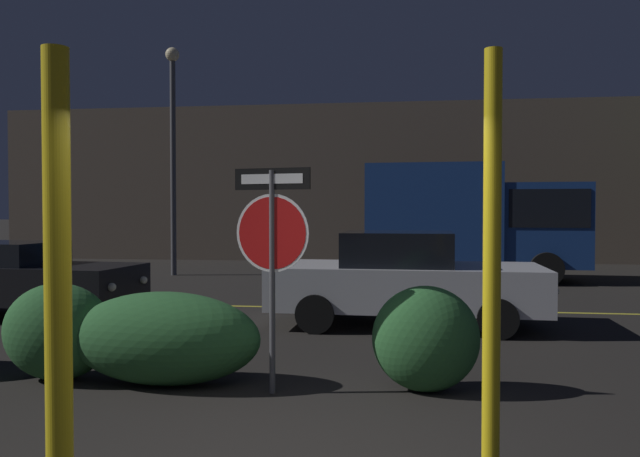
{
  "coord_description": "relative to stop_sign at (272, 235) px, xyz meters",
  "views": [
    {
      "loc": [
        0.76,
        -4.2,
        1.86
      ],
      "look_at": [
        -0.42,
        4.8,
        1.61
      ],
      "focal_mm": 35.0,
      "sensor_mm": 36.0,
      "label": 1
    }
  ],
  "objects": [
    {
      "name": "road_center_stripe",
      "position": [
        0.54,
        5.65,
        -1.62
      ],
      "size": [
        38.61,
        0.12,
        0.01
      ],
      "primitive_type": "cube",
      "color": "gold",
      "rests_on": "ground_plane"
    },
    {
      "name": "delivery_truck",
      "position": [
        3.28,
        11.03,
        0.06
      ],
      "size": [
        5.81,
        2.54,
        3.13
      ],
      "rotation": [
        0.0,
        0.0,
        -1.62
      ],
      "color": "navy",
      "rests_on": "ground_plane"
    },
    {
      "name": "passing_car_1",
      "position": [
        -5.56,
        3.9,
        -0.94
      ],
      "size": [
        4.75,
        2.08,
        1.32
      ],
      "rotation": [
        0.0,
        0.0,
        -1.65
      ],
      "color": "black",
      "rests_on": "ground_plane"
    },
    {
      "name": "yellow_pole_left",
      "position": [
        -0.86,
        -2.52,
        -0.18
      ],
      "size": [
        0.17,
        0.17,
        2.89
      ],
      "primitive_type": "cylinder",
      "color": "yellow",
      "rests_on": "ground_plane"
    },
    {
      "name": "passing_car_2",
      "position": [
        1.35,
        4.03,
        -0.87
      ],
      "size": [
        4.48,
        2.14,
        1.53
      ],
      "rotation": [
        0.0,
        0.0,
        -1.6
      ],
      "color": "silver",
      "rests_on": "ground_plane"
    },
    {
      "name": "yellow_pole_right",
      "position": [
        1.91,
        -1.9,
        -0.15
      ],
      "size": [
        0.12,
        0.12,
        2.95
      ],
      "primitive_type": "cylinder",
      "color": "yellow",
      "rests_on": "ground_plane"
    },
    {
      "name": "building_backdrop",
      "position": [
        2.11,
        18.6,
        1.31
      ],
      "size": [
        32.71,
        3.6,
        5.87
      ],
      "primitive_type": "cube",
      "color": "#6B5B4C",
      "rests_on": "ground_plane"
    },
    {
      "name": "street_lamp",
      "position": [
        -5.3,
        11.24,
        2.45
      ],
      "size": [
        0.4,
        0.4,
        6.61
      ],
      "color": "#4C4C51",
      "rests_on": "ground_plane"
    },
    {
      "name": "hedge_bush_1",
      "position": [
        -2.45,
        0.19,
        -1.09
      ],
      "size": [
        1.22,
        0.85,
        1.07
      ],
      "primitive_type": "ellipsoid",
      "color": "#2D6633",
      "rests_on": "ground_plane"
    },
    {
      "name": "hedge_bush_3",
      "position": [
        1.55,
        0.26,
        -1.07
      ],
      "size": [
        1.1,
        0.72,
        1.09
      ],
      "primitive_type": "ellipsoid",
      "color": "#2D6633",
      "rests_on": "ground_plane"
    },
    {
      "name": "hedge_bush_2",
      "position": [
        -1.22,
        0.16,
        -1.12
      ],
      "size": [
        2.11,
        0.97,
        1.0
      ],
      "primitive_type": "ellipsoid",
      "color": "#2D6633",
      "rests_on": "ground_plane"
    },
    {
      "name": "stop_sign",
      "position": [
        0.0,
        0.0,
        0.0
      ],
      "size": [
        0.81,
        0.19,
        2.3
      ],
      "rotation": [
        0.0,
        0.0,
        -0.2
      ],
      "color": "#4C4C51",
      "rests_on": "ground_plane"
    }
  ]
}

